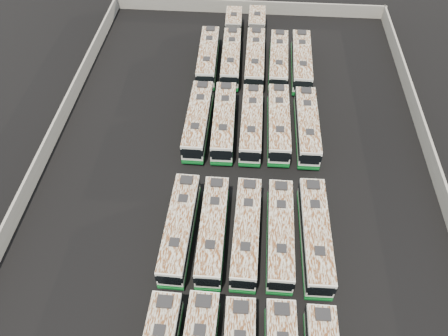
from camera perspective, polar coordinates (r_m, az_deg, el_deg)
ground at (r=49.70m, az=1.52°, el=-0.99°), size 140.00×140.00×0.00m
perimeter_wall at (r=48.87m, az=1.55°, el=-0.15°), size 45.20×73.20×2.20m
bus_midfront_far_left at (r=43.56m, az=-5.78°, el=-7.76°), size 2.71×11.81×3.32m
bus_midfront_left at (r=43.24m, az=-1.48°, el=-8.10°), size 2.50×11.59×3.26m
bus_midfront_center at (r=43.16m, az=2.94°, el=-8.32°), size 2.65×11.66×3.27m
bus_midfront_right at (r=43.35m, az=7.33°, el=-8.48°), size 2.52×11.59×3.26m
bus_midfront_far_right at (r=43.71m, az=11.79°, el=-8.56°), size 2.80×12.19×3.42m
bus_midback_far_left at (r=53.74m, az=-3.39°, el=6.27°), size 2.62×12.09×3.40m
bus_midback_left at (r=53.48m, az=0.00°, el=6.11°), size 2.82×12.09×3.39m
bus_midback_center at (r=53.38m, az=3.60°, el=5.86°), size 2.52×11.84×3.34m
bus_midback_right at (r=53.68m, az=7.13°, el=5.83°), size 2.62×11.96×3.36m
bus_midback_far_right at (r=53.89m, az=10.77°, el=5.43°), size 2.58×11.82×3.32m
bus_back_far_left at (r=64.29m, az=-2.08°, el=14.31°), size 2.84×12.01×3.37m
bus_back_left at (r=66.70m, az=1.05°, el=15.69°), size 2.89×18.29×3.31m
bus_back_center at (r=66.61m, az=4.14°, el=15.57°), size 2.58×18.84×3.42m
bus_back_right at (r=64.07m, az=7.13°, el=13.79°), size 2.75×11.79×3.31m
bus_back_far_right at (r=64.27m, az=10.07°, el=13.57°), size 2.75×12.08×3.39m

